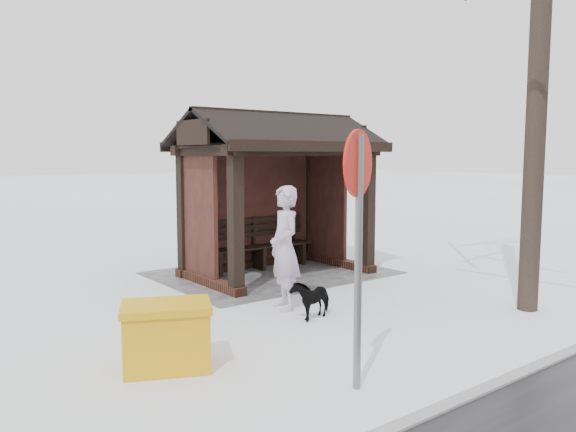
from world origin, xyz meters
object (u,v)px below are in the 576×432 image
(dog, at_px, (311,298))
(grit_bin, at_px, (167,336))
(bus_shelter, at_px, (273,161))
(pedestrian, at_px, (285,248))
(road_sign, at_px, (358,206))

(dog, bearing_deg, grit_bin, -92.65)
(bus_shelter, relative_size, dog, 5.43)
(pedestrian, relative_size, grit_bin, 1.65)
(grit_bin, relative_size, road_sign, 0.44)
(bus_shelter, relative_size, pedestrian, 1.96)
(bus_shelter, height_order, grit_bin, bus_shelter)
(dog, relative_size, road_sign, 0.26)
(dog, height_order, grit_bin, grit_bin)
(road_sign, bearing_deg, dog, -142.15)
(road_sign, bearing_deg, bus_shelter, -140.05)
(grit_bin, height_order, road_sign, road_sign)
(grit_bin, bearing_deg, pedestrian, -130.17)
(pedestrian, distance_m, dog, 0.88)
(bus_shelter, bearing_deg, grit_bin, 40.90)
(bus_shelter, height_order, road_sign, bus_shelter)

